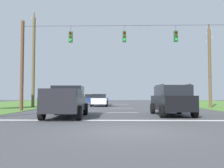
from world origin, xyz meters
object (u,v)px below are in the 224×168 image
at_px(overhead_signal_span, 125,61).
at_px(utility_pole_mid_right, 210,66).
at_px(suv_black, 171,100).
at_px(utility_pole_near_left, 34,61).
at_px(distant_car_oncoming, 93,99).
at_px(distant_car_crossing_white, 99,100).
at_px(pickup_truck, 67,102).

xyz_separation_m(overhead_signal_span, utility_pole_mid_right, (9.38, 5.36, 0.19)).
xyz_separation_m(suv_black, utility_pole_mid_right, (6.42, 10.06, 3.48)).
bearing_deg(utility_pole_near_left, overhead_signal_span, -30.49).
relative_size(distant_car_oncoming, utility_pole_near_left, 0.41).
xyz_separation_m(distant_car_crossing_white, distant_car_oncoming, (-1.35, 5.19, 0.00)).
height_order(distant_car_crossing_white, distant_car_oncoming, same).
bearing_deg(utility_pole_near_left, distant_car_crossing_white, 21.63).
bearing_deg(distant_car_crossing_white, utility_pole_mid_right, -16.04).
distance_m(overhead_signal_span, suv_black, 6.46).
xyz_separation_m(overhead_signal_span, pickup_truck, (-3.80, -6.00, -3.39)).
relative_size(distant_car_crossing_white, utility_pole_mid_right, 0.48).
bearing_deg(suv_black, distant_car_crossing_white, 113.31).
bearing_deg(distant_car_oncoming, pickup_truck, -88.71).
bearing_deg(suv_black, distant_car_oncoming, 111.00).
bearing_deg(utility_pole_near_left, utility_pole_mid_right, -1.87).
bearing_deg(pickup_truck, distant_car_oncoming, 91.29).
distance_m(pickup_truck, distant_car_crossing_white, 14.92).
distance_m(overhead_signal_span, distant_car_crossing_white, 10.01).
distance_m(suv_black, utility_pole_near_left, 17.46).
relative_size(pickup_truck, distant_car_oncoming, 1.25).
xyz_separation_m(pickup_truck, utility_pole_mid_right, (13.18, 11.36, 3.57)).
xyz_separation_m(suv_black, utility_pole_near_left, (-13.15, 10.70, 4.17)).
bearing_deg(utility_pole_near_left, suv_black, -39.13).
bearing_deg(pickup_truck, utility_pole_mid_right, 40.77).
relative_size(pickup_truck, suv_black, 1.13).
xyz_separation_m(distant_car_crossing_white, utility_pole_mid_right, (12.28, -3.53, 3.75)).
bearing_deg(overhead_signal_span, utility_pole_near_left, 149.51).
distance_m(overhead_signal_span, utility_pole_near_left, 11.86).
height_order(distant_car_oncoming, utility_pole_mid_right, utility_pole_mid_right).
bearing_deg(pickup_truck, overhead_signal_span, 57.67).
height_order(overhead_signal_span, distant_car_crossing_white, overhead_signal_span).
xyz_separation_m(suv_black, distant_car_oncoming, (-7.21, 18.78, -0.27)).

